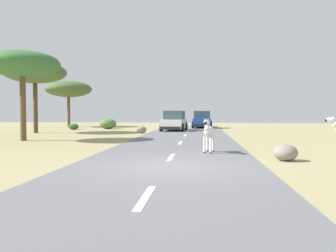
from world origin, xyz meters
name	(u,v)px	position (x,y,z in m)	size (l,w,h in m)	color
ground_plane	(171,167)	(0.00, 0.00, 0.00)	(90.00, 90.00, 0.00)	#998E60
road	(166,167)	(-0.16, 0.00, 0.03)	(6.00, 64.00, 0.05)	slate
lane_markings	(162,171)	(-0.16, -1.00, 0.05)	(0.16, 56.00, 0.01)	silver
zebra_0	(209,132)	(1.22, 3.64, 0.88)	(0.56, 1.46, 1.39)	silver
car_0	(202,120)	(1.08, 26.32, 0.85)	(2.07, 4.37, 1.74)	#1E479E
car_1	(174,121)	(-1.40, 20.47, 0.85)	(2.27, 4.46, 1.74)	white
tree_0	(68,89)	(-13.94, 28.28, 4.25)	(5.21, 5.21, 5.18)	brown
tree_1	(22,65)	(-9.44, 9.23, 4.44)	(4.32, 4.32, 5.23)	brown
tree_3	(35,73)	(-12.30, 16.75, 4.83)	(4.96, 4.96, 5.73)	#4C3823
bush_0	(108,124)	(-8.28, 23.95, 0.51)	(1.70, 1.53, 1.02)	#4C7038
bush_1	(74,127)	(-11.17, 22.23, 0.29)	(0.97, 0.87, 0.58)	#2D5628
rock_0	(286,153)	(3.81, 1.81, 0.28)	(0.82, 0.81, 0.57)	gray
rock_1	(141,130)	(-3.74, 17.04, 0.29)	(0.81, 0.60, 0.58)	gray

